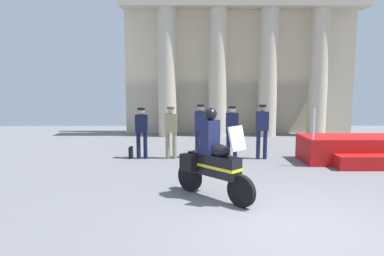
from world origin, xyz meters
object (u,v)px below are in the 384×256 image
reviewing_stand (350,150)px  officer_in_row_2 (201,127)px  officer_in_row_1 (171,128)px  motorcycle_with_rider (211,161)px  officer_in_row_3 (232,128)px  officer_in_row_4 (262,127)px  briefcase_on_ground (131,152)px  officer_in_row_0 (142,129)px

reviewing_stand → officer_in_row_2: officer_in_row_2 is taller
officer_in_row_1 → motorcycle_with_rider: size_ratio=0.88×
officer_in_row_3 → officer_in_row_2: bearing=-7.6°
officer_in_row_2 → officer_in_row_4: size_ratio=1.00×
reviewing_stand → officer_in_row_1: 5.56m
reviewing_stand → officer_in_row_4: (-2.61, 0.49, 0.65)m
officer_in_row_1 → briefcase_on_ground: 1.54m
officer_in_row_0 → officer_in_row_3: 2.87m
officer_in_row_0 → officer_in_row_2: 1.88m
officer_in_row_3 → briefcase_on_ground: size_ratio=4.67×
officer_in_row_2 → briefcase_on_ground: officer_in_row_2 is taller
motorcycle_with_rider → officer_in_row_0: bearing=163.8°
reviewing_stand → motorcycle_with_rider: motorcycle_with_rider is taller
reviewing_stand → briefcase_on_ground: size_ratio=7.96×
officer_in_row_0 → officer_in_row_3: size_ratio=0.97×
officer_in_row_0 → officer_in_row_2: size_ratio=0.94×
officer_in_row_1 → officer_in_row_4: 2.89m
officer_in_row_3 → briefcase_on_ground: 3.34m
reviewing_stand → briefcase_on_ground: reviewing_stand is taller
officer_in_row_0 → briefcase_on_ground: officer_in_row_0 is taller
motorcycle_with_rider → officer_in_row_1: bearing=151.9°
reviewing_stand → motorcycle_with_rider: 5.55m
officer_in_row_0 → reviewing_stand: bearing=176.5°
officer_in_row_2 → briefcase_on_ground: 2.40m
officer_in_row_1 → officer_in_row_2: officer_in_row_2 is taller
officer_in_row_4 → officer_in_row_3: bearing=1.4°
officer_in_row_2 → officer_in_row_4: bearing=176.8°
officer_in_row_1 → officer_in_row_4: officer_in_row_4 is taller
officer_in_row_2 → motorcycle_with_rider: 3.94m
briefcase_on_ground → officer_in_row_0: bearing=-13.7°
officer_in_row_0 → briefcase_on_ground: 0.87m
officer_in_row_4 → briefcase_on_ground: 4.28m
officer_in_row_0 → officer_in_row_1: size_ratio=0.98×
officer_in_row_1 → officer_in_row_3: bearing=179.5°
officer_in_row_2 → officer_in_row_3: bearing=172.4°
officer_in_row_0 → officer_in_row_1: 0.93m
officer_in_row_4 → officer_in_row_0: bearing=0.3°
officer_in_row_0 → officer_in_row_2: officer_in_row_2 is taller
reviewing_stand → motorcycle_with_rider: size_ratio=1.51×
officer_in_row_0 → officer_in_row_3: (2.87, -0.09, 0.03)m
briefcase_on_ground → officer_in_row_1: bearing=-4.6°
officer_in_row_1 → officer_in_row_4: bearing=-179.9°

